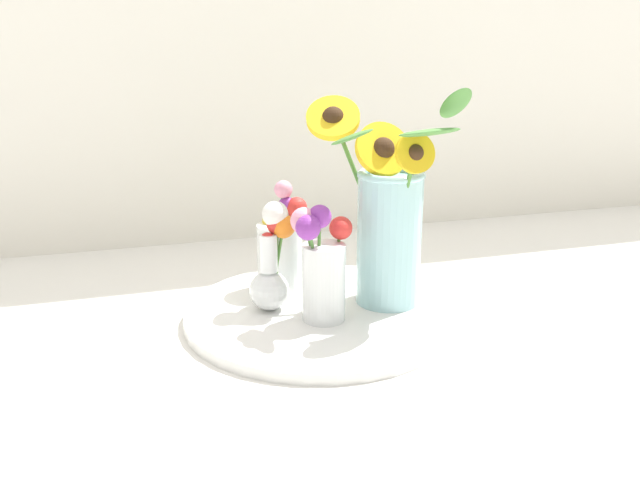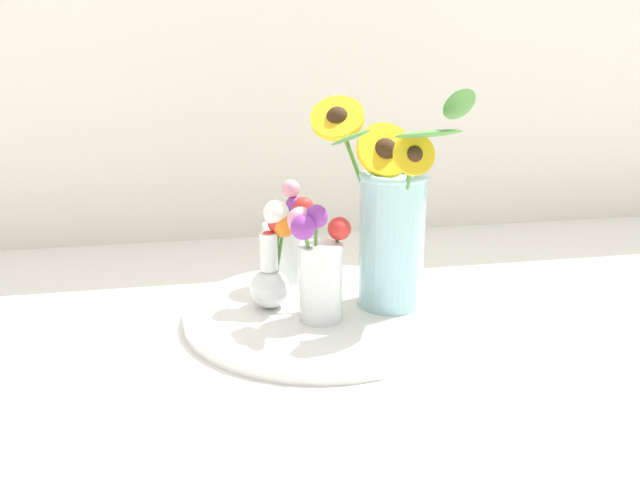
{
  "view_description": "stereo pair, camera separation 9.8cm",
  "coord_description": "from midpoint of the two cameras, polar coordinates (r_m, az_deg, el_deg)",
  "views": [
    {
      "loc": [
        -0.31,
        -0.79,
        0.42
      ],
      "look_at": [
        -0.04,
        0.1,
        0.13
      ],
      "focal_mm": 35.0,
      "sensor_mm": 36.0,
      "label": 1
    },
    {
      "loc": [
        -0.22,
        -0.82,
        0.42
      ],
      "look_at": [
        -0.04,
        0.1,
        0.13
      ],
      "focal_mm": 35.0,
      "sensor_mm": 36.0,
      "label": 2
    }
  ],
  "objects": [
    {
      "name": "ground_plane",
      "position": [
        0.94,
        1.13,
        -9.36
      ],
      "size": [
        6.0,
        6.0,
        0.0
      ],
      "primitive_type": "plane",
      "color": "silver"
    },
    {
      "name": "vase_small_center",
      "position": [
        0.95,
        -2.8,
        -2.46
      ],
      "size": [
        0.1,
        0.07,
        0.18
      ],
      "color": "white",
      "rests_on": "serving_tray"
    },
    {
      "name": "serving_tray",
      "position": [
        1.02,
        -2.76,
        -6.73
      ],
      "size": [
        0.44,
        0.44,
        0.02
      ],
      "color": "white",
      "rests_on": "ground_plane"
    },
    {
      "name": "vase_small_back",
      "position": [
        1.08,
        -6.21,
        -0.74
      ],
      "size": [
        0.09,
        0.08,
        0.19
      ],
      "color": "white",
      "rests_on": "serving_tray"
    },
    {
      "name": "vase_bulb_right",
      "position": [
        1.0,
        -7.2,
        -1.98
      ],
      "size": [
        0.08,
        0.06,
        0.18
      ],
      "color": "white",
      "rests_on": "serving_tray"
    },
    {
      "name": "mason_jar_sunflowers",
      "position": [
        1.0,
        3.48,
        1.83
      ],
      "size": [
        0.26,
        0.22,
        0.36
      ],
      "color": "#9ED1D6",
      "rests_on": "serving_tray"
    }
  ]
}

